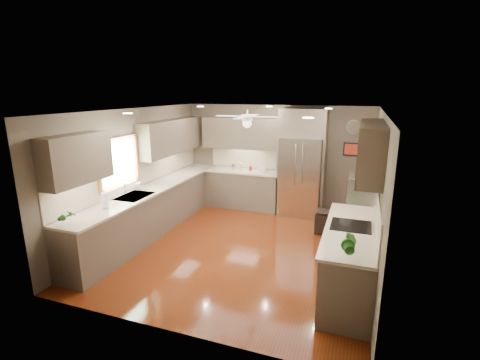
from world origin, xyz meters
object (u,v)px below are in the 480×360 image
Objects in this scene: soap_bottle at (139,185)px; potted_plant_right at (349,244)px; potted_plant_left at (67,216)px; bowl at (263,171)px; canister_d at (250,168)px; canister_c at (240,167)px; canister_b at (233,167)px; paper_towel at (105,200)px; stool at (324,222)px; refrigerator at (302,165)px; microwave at (363,188)px.

soap_bottle is 0.57× the size of potted_plant_right.
potted_plant_left reaches higher than bowl.
canister_c is at bearing -172.18° from canister_d.
bowl is at bearing -0.55° from canister_b.
stool is at bearing 36.27° from paper_towel.
canister_d is at bearing 121.77° from potted_plant_right.
soap_bottle is at bearing 96.96° from paper_towel.
potted_plant_right is at bearing -72.77° from refrigerator.
potted_plant_right is at bearing -61.56° from bowl.
canister_d is 0.52× the size of soap_bottle.
stool is (3.45, 1.32, -0.81)m from soap_bottle.
paper_towel reaches higher than bowl.
canister_c is (0.18, -0.01, 0.02)m from canister_b.
soap_bottle reaches higher than canister_b.
microwave is (2.57, -2.77, 0.48)m from canister_d.
bowl is (0.58, 0.00, -0.06)m from canister_c.
microwave is (3.97, 1.50, 0.39)m from potted_plant_left.
potted_plant_right reaches higher than potted_plant_left.
canister_c is 1.63× the size of canister_d.
canister_c is at bearing -179.67° from bowl.
potted_plant_right is at bearing -55.41° from canister_c.
refrigerator reaches higher than soap_bottle.
stool is at bearing 100.44° from potted_plant_right.
microwave is (4.11, -0.41, 0.44)m from soap_bottle.
refrigerator is (1.69, -0.04, 0.18)m from canister_b.
canister_c is 0.66× the size of paper_towel.
potted_plant_right reaches higher than canister_d.
bowl is 0.40× the size of microwave.
potted_plant_right is 4.10m from refrigerator.
canister_c is at bearing 61.14° from soap_bottle.
microwave reaches higher than canister_c.
microwave is at bearing -63.91° from refrigerator.
paper_towel reaches higher than soap_bottle.
microwave is at bearing -69.32° from stool.
microwave is (3.01, -2.74, 0.47)m from canister_b.
refrigerator reaches higher than microwave.
soap_bottle is 0.94× the size of bowl.
potted_plant_right is at bearing -7.44° from paper_towel.
refrigerator is at bearing -0.96° from canister_c.
refrigerator reaches higher than stool.
canister_d is 4.49m from potted_plant_left.
soap_bottle is at bearing -123.08° from canister_d.
soap_bottle is at bearing 157.90° from potted_plant_right.
refrigerator is 9.16× the size of paper_towel.
canister_c is 4.38m from potted_plant_left.
canister_c is 0.58m from bowl.
microwave is (1.33, -2.71, 0.29)m from refrigerator.
soap_bottle is (-1.53, -2.35, 0.04)m from canister_d.
potted_plant_right is (3.86, 0.29, 0.03)m from potted_plant_left.
canister_d is 0.41× the size of paper_towel.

